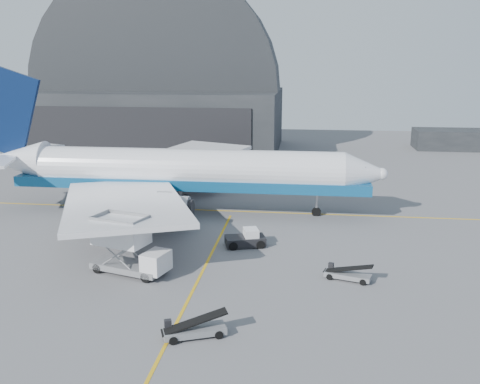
# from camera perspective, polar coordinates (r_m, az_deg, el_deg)

# --- Properties ---
(ground) EXTENTS (200.00, 200.00, 0.00)m
(ground) POSITION_cam_1_polar(r_m,az_deg,el_deg) (46.88, -4.18, -8.76)
(ground) COLOR #565659
(ground) RESTS_ON ground
(taxi_lines) EXTENTS (80.00, 42.12, 0.02)m
(taxi_lines) POSITION_cam_1_polar(r_m,az_deg,el_deg) (58.58, -1.76, -4.01)
(taxi_lines) COLOR gold
(taxi_lines) RESTS_ON ground
(hangar) EXTENTS (50.00, 28.30, 28.00)m
(hangar) POSITION_cam_1_polar(r_m,az_deg,el_deg) (111.95, -8.90, 9.44)
(hangar) COLOR black
(hangar) RESTS_ON ground
(distant_bldg_a) EXTENTS (14.00, 8.00, 4.00)m
(distant_bldg_a) POSITION_cam_1_polar(r_m,az_deg,el_deg) (119.42, 21.34, 4.31)
(distant_bldg_a) COLOR black
(distant_bldg_a) RESTS_ON ground
(airliner) EXTENTS (50.72, 49.18, 17.80)m
(airliner) POSITION_cam_1_polar(r_m,az_deg,el_deg) (64.98, -7.14, 2.23)
(airliner) COLOR white
(airliner) RESTS_ON ground
(catering_truck) EXTENTS (7.39, 4.45, 4.77)m
(catering_truck) POSITION_cam_1_polar(r_m,az_deg,el_deg) (47.25, -11.94, -5.71)
(catering_truck) COLOR gray
(catering_truck) RESTS_ON ground
(pushback_tug) EXTENTS (4.34, 3.21, 1.80)m
(pushback_tug) POSITION_cam_1_polar(r_m,az_deg,el_deg) (53.35, 0.68, -5.07)
(pushback_tug) COLOR black
(pushback_tug) RESTS_ON ground
(belt_loader_a) EXTENTS (4.49, 2.86, 1.70)m
(belt_loader_a) POSITION_cam_1_polar(r_m,az_deg,el_deg) (37.02, -4.95, -14.41)
(belt_loader_a) COLOR gray
(belt_loader_a) RESTS_ON ground
(belt_loader_b) EXTENTS (4.17, 2.35, 1.56)m
(belt_loader_b) POSITION_cam_1_polar(r_m,az_deg,el_deg) (46.44, 11.37, -8.59)
(belt_loader_b) COLOR gray
(belt_loader_b) RESTS_ON ground
(traffic_cone) EXTENTS (0.39, 0.39, 0.57)m
(traffic_cone) POSITION_cam_1_polar(r_m,az_deg,el_deg) (48.23, -8.80, -7.88)
(traffic_cone) COLOR #E85107
(traffic_cone) RESTS_ON ground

